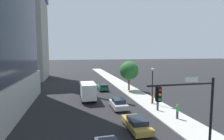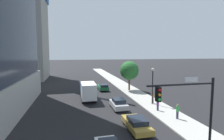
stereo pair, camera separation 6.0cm
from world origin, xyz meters
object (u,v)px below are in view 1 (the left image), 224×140
at_px(construction_building, 21,29).
at_px(car_gold, 137,124).
at_px(car_silver, 118,104).
at_px(street_tree, 129,71).
at_px(box_truck, 88,90).
at_px(traffic_light_pole, 190,102).
at_px(street_lamp, 152,80).
at_px(pedestrian_purple_shirt, 158,105).
at_px(pedestrian_orange_shirt, 153,97).
at_px(pedestrian_green_shirt, 177,111).
at_px(car_green, 103,87).

height_order(construction_building, car_gold, construction_building).
height_order(construction_building, car_silver, construction_building).
relative_size(street_tree, box_truck, 0.94).
distance_m(traffic_light_pole, box_truck, 19.66).
relative_size(street_lamp, pedestrian_purple_shirt, 3.49).
bearing_deg(box_truck, traffic_light_pole, -72.28).
distance_m(construction_building, traffic_light_pole, 53.41).
bearing_deg(box_truck, construction_building, 120.77).
distance_m(construction_building, box_truck, 35.78).
relative_size(construction_building, traffic_light_pole, 5.86).
xyz_separation_m(box_truck, pedestrian_orange_shirt, (9.73, -4.79, -0.63)).
bearing_deg(car_silver, pedestrian_green_shirt, -44.81).
relative_size(street_tree, car_silver, 1.54).
relative_size(traffic_light_pole, pedestrian_green_shirt, 3.41).
height_order(street_lamp, car_silver, street_lamp).
bearing_deg(pedestrian_orange_shirt, construction_building, 128.73).
xyz_separation_m(street_tree, car_green, (-5.34, 1.81, -3.62)).
bearing_deg(pedestrian_orange_shirt, car_gold, -125.42).
relative_size(traffic_light_pole, car_gold, 1.29).
bearing_deg(car_silver, construction_building, 121.33).
bearing_deg(box_truck, car_green, 61.64).
bearing_deg(box_truck, pedestrian_purple_shirt, -42.70).
distance_m(street_lamp, pedestrian_green_shirt, 6.97).
bearing_deg(pedestrian_green_shirt, car_silver, 135.19).
bearing_deg(car_silver, car_green, 90.00).
bearing_deg(construction_building, box_truck, -59.23).
height_order(street_tree, car_gold, street_tree).
height_order(pedestrian_purple_shirt, pedestrian_green_shirt, pedestrian_green_shirt).
bearing_deg(pedestrian_orange_shirt, street_lamp, -128.53).
height_order(car_gold, pedestrian_green_shirt, pedestrian_green_shirt).
bearing_deg(traffic_light_pole, construction_building, 115.95).
distance_m(car_silver, car_green, 12.94).
xyz_separation_m(traffic_light_pole, street_lamp, (3.54, 13.44, -0.53)).
bearing_deg(pedestrian_orange_shirt, traffic_light_pole, -105.42).
height_order(traffic_light_pole, box_truck, traffic_light_pole).
bearing_deg(pedestrian_orange_shirt, street_tree, 92.87).
bearing_deg(construction_building, pedestrian_purple_shirt, -54.85).
bearing_deg(car_green, pedestrian_green_shirt, -72.79).
relative_size(street_tree, pedestrian_purple_shirt, 3.84).
bearing_deg(pedestrian_green_shirt, street_tree, 91.53).
bearing_deg(car_green, construction_building, 134.37).
relative_size(traffic_light_pole, car_green, 1.41).
height_order(street_lamp, street_tree, street_tree).
relative_size(car_gold, pedestrian_purple_shirt, 2.97).
xyz_separation_m(street_tree, pedestrian_orange_shirt, (0.51, -10.15, -3.27)).
relative_size(construction_building, car_green, 8.27).
distance_m(traffic_light_pole, car_silver, 13.46).
height_order(car_gold, pedestrian_orange_shirt, pedestrian_orange_shirt).
xyz_separation_m(traffic_light_pole, car_gold, (-2.05, 5.54, -3.70)).
height_order(car_silver, box_truck, box_truck).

